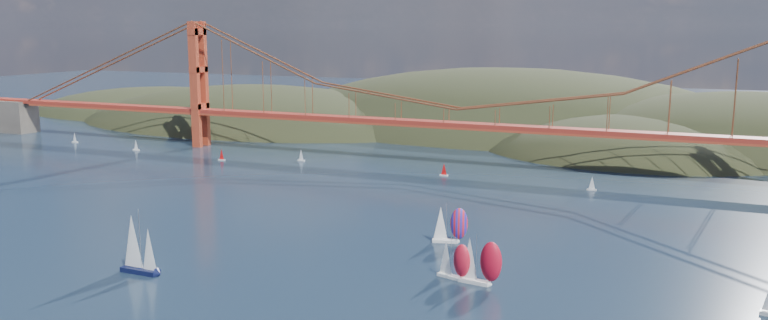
{
  "coord_description": "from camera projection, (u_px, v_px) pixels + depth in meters",
  "views": [
    {
      "loc": [
        85.24,
        -92.02,
        53.37
      ],
      "look_at": [
        7.39,
        90.0,
        17.61
      ],
      "focal_mm": 35.0,
      "sensor_mm": 36.0,
      "label": 1
    }
  ],
  "objects": [
    {
      "name": "racer_0",
      "position": [
        453.0,
        259.0,
        159.01
      ],
      "size": [
        8.14,
        4.95,
        9.11
      ],
      "rotation": [
        0.0,
        0.0,
        -0.3
      ],
      "color": "white",
      "rests_on": "ground"
    },
    {
      "name": "distant_boat_1",
      "position": [
        136.0,
        145.0,
        322.79
      ],
      "size": [
        3.0,
        2.0,
        4.7
      ],
      "color": "silver",
      "rests_on": "ground"
    },
    {
      "name": "distant_boat_8",
      "position": [
        592.0,
        183.0,
        244.56
      ],
      "size": [
        3.0,
        2.0,
        4.7
      ],
      "color": "silver",
      "rests_on": "ground"
    },
    {
      "name": "racer_1",
      "position": [
        480.0,
        261.0,
        155.42
      ],
      "size": [
        9.63,
        4.56,
        10.86
      ],
      "rotation": [
        0.0,
        0.0,
        -0.14
      ],
      "color": "white",
      "rests_on": "ground"
    },
    {
      "name": "distant_boat_9",
      "position": [
        444.0,
        169.0,
        268.05
      ],
      "size": [
        3.0,
        2.0,
        4.7
      ],
      "color": "silver",
      "rests_on": "ground"
    },
    {
      "name": "distant_boat_2",
      "position": [
        222.0,
        155.0,
        298.67
      ],
      "size": [
        3.0,
        2.0,
        4.7
      ],
      "color": "silver",
      "rests_on": "ground"
    },
    {
      "name": "distant_boat_0",
      "position": [
        75.0,
        137.0,
        344.39
      ],
      "size": [
        3.0,
        2.0,
        4.7
      ],
      "color": "silver",
      "rests_on": "ground"
    },
    {
      "name": "racer_rwb",
      "position": [
        449.0,
        224.0,
        185.4
      ],
      "size": [
        9.04,
        5.17,
        10.13
      ],
      "rotation": [
        0.0,
        0.0,
        0.26
      ],
      "color": "silver",
      "rests_on": "ground"
    },
    {
      "name": "headlands",
      "position": [
        608.0,
        163.0,
        362.35
      ],
      "size": [
        725.0,
        225.0,
        96.0
      ],
      "color": "black",
      "rests_on": "ground"
    },
    {
      "name": "distant_boat_3",
      "position": [
        301.0,
        155.0,
        297.52
      ],
      "size": [
        3.0,
        2.0,
        4.7
      ],
      "color": "silver",
      "rests_on": "ground"
    },
    {
      "name": "sloop_navy",
      "position": [
        137.0,
        245.0,
        162.35
      ],
      "size": [
        9.26,
        5.24,
        14.41
      ],
      "rotation": [
        0.0,
        0.0,
        -0.02
      ],
      "color": "#0C1133",
      "rests_on": "ground"
    },
    {
      "name": "bridge",
      "position": [
        455.0,
        82.0,
        283.54
      ],
      "size": [
        552.0,
        12.0,
        55.0
      ],
      "color": "maroon",
      "rests_on": "ground"
    }
  ]
}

